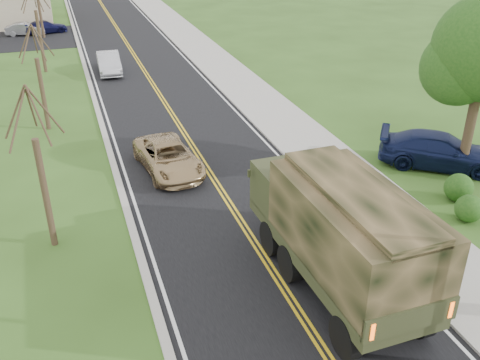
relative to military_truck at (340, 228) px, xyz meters
name	(u,v)px	position (x,y,z in m)	size (l,w,h in m)	color
road	(129,46)	(-1.61, 35.51, -2.28)	(8.00, 120.00, 0.01)	black
curb_right	(175,42)	(2.54, 35.51, -2.22)	(0.30, 120.00, 0.12)	#9E998E
sidewalk_right	(194,41)	(4.29, 35.51, -2.23)	(3.20, 120.00, 0.10)	#9E998E
curb_left	(80,50)	(-5.76, 35.51, -2.23)	(0.30, 120.00, 0.10)	#9E998E
bare_tree_a	(43,181)	(-8.61, 5.51, 0.35)	(1.93, 2.26, 6.08)	#38281C
bare_tree_b	(41,86)	(-8.61, 17.51, 0.20)	(1.83, 2.14, 5.73)	#38281C
bare_tree_c	(40,34)	(-8.61, 29.51, 0.50)	(2.04, 2.39, 6.42)	#38281C
bare_tree_d	(40,10)	(-8.61, 41.51, 0.27)	(1.88, 2.20, 5.91)	#38281C
military_truck	(340,228)	(0.00, 0.00, 0.00)	(2.98, 8.06, 3.98)	black
suv_champagne	(168,157)	(-3.33, 10.17, -1.59)	(2.30, 4.99, 1.39)	tan
sedan_silver	(109,63)	(-4.10, 27.69, -1.54)	(1.56, 4.48, 1.47)	#B9B9BF
pickup_navy	(440,151)	(8.90, 6.52, -1.47)	(2.28, 5.60, 1.63)	#0F1739
lot_car_silver	(26,29)	(-10.18, 43.13, -1.69)	(1.25, 3.59, 1.18)	#A5A5A9
lot_car_navy	(45,27)	(-8.38, 43.49, -1.69)	(1.65, 4.07, 1.18)	#0E0F35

